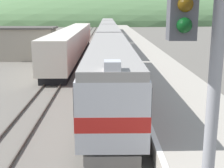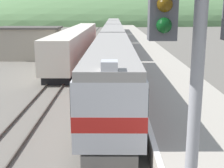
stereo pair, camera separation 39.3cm
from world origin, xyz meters
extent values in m
cube|color=#4C443D|center=(-0.72, 70.00, 0.08)|extent=(0.08, 180.00, 0.16)
cube|color=#4C443D|center=(0.72, 70.00, 0.08)|extent=(0.08, 180.00, 0.16)
cube|color=#4C443D|center=(-5.72, 70.00, 0.08)|extent=(0.08, 180.00, 0.16)
cube|color=#4C443D|center=(-4.28, 70.00, 0.08)|extent=(0.08, 180.00, 0.16)
cube|color=#9E9689|center=(4.59, 50.00, 0.50)|extent=(5.70, 140.00, 0.99)
cube|color=silver|center=(1.85, 50.00, 1.00)|extent=(0.24, 140.00, 0.01)
ellipsoid|color=#517547|center=(0.00, 167.49, 0.00)|extent=(194.55, 87.55, 36.33)
cube|color=gray|center=(-11.06, 40.67, 2.03)|extent=(7.65, 4.33, 4.06)
cube|color=#47423D|center=(-11.06, 40.67, 4.18)|extent=(8.15, 4.83, 0.24)
cube|color=black|center=(0.00, 21.01, 0.42)|extent=(2.42, 20.19, 0.85)
cube|color=#BCBCC1|center=(0.00, 21.01, 2.31)|extent=(2.95, 21.48, 2.93)
cube|color=red|center=(0.00, 21.01, 2.08)|extent=(2.98, 21.50, 0.64)
cube|color=black|center=(0.00, 21.01, 2.96)|extent=(2.98, 20.19, 0.88)
cube|color=gray|center=(0.00, 21.01, 3.98)|extent=(2.78, 21.48, 0.40)
cube|color=black|center=(0.00, 11.40, 2.96)|extent=(2.99, 2.20, 1.17)
cube|color=#BCBCC1|center=(0.00, 10.72, 4.36)|extent=(0.64, 0.80, 0.36)
cube|color=slate|center=(0.00, 10.47, 0.38)|extent=(2.30, 0.40, 0.77)
cube|color=black|center=(0.00, 42.29, 0.42)|extent=(2.42, 18.14, 0.85)
cube|color=#BCBCC1|center=(0.00, 42.29, 2.31)|extent=(2.95, 19.30, 2.93)
cube|color=red|center=(0.00, 42.29, 2.08)|extent=(2.98, 19.32, 0.64)
cube|color=black|center=(0.00, 42.29, 2.96)|extent=(2.98, 18.14, 0.88)
cube|color=gray|center=(0.00, 42.29, 3.98)|extent=(2.78, 19.30, 0.40)
cube|color=black|center=(0.00, 62.49, 0.42)|extent=(2.42, 18.14, 0.85)
cube|color=#BCBCC1|center=(0.00, 62.49, 2.31)|extent=(2.95, 19.30, 2.93)
cube|color=red|center=(0.00, 62.49, 2.08)|extent=(2.98, 19.32, 0.64)
cube|color=black|center=(0.00, 62.49, 2.96)|extent=(2.98, 18.14, 0.88)
cube|color=gray|center=(0.00, 62.49, 3.98)|extent=(2.78, 19.30, 0.40)
cube|color=black|center=(0.00, 82.69, 0.42)|extent=(2.42, 18.14, 0.85)
cube|color=#BCBCC1|center=(0.00, 82.69, 2.31)|extent=(2.95, 19.30, 2.93)
cube|color=red|center=(0.00, 82.69, 2.08)|extent=(2.98, 19.32, 0.64)
cube|color=black|center=(0.00, 82.69, 2.96)|extent=(2.98, 18.14, 0.88)
cube|color=gray|center=(0.00, 82.69, 3.98)|extent=(2.78, 19.30, 0.40)
cube|color=black|center=(-5.00, 43.36, 0.40)|extent=(2.46, 35.76, 0.80)
cube|color=beige|center=(-5.00, 43.36, 2.37)|extent=(2.90, 37.24, 3.15)
cylinder|color=gray|center=(1.43, 3.54, 4.00)|extent=(0.20, 0.20, 7.99)
cube|color=#424247|center=(0.88, 3.54, 6.48)|extent=(0.40, 0.28, 1.02)
sphere|color=#412C05|center=(0.88, 3.37, 6.48)|extent=(0.22, 0.22, 0.22)
sphere|color=black|center=(0.88, 3.37, 6.20)|extent=(0.22, 0.22, 0.22)
camera|label=1|loc=(-0.21, -1.05, 6.40)|focal=50.00mm
camera|label=2|loc=(0.19, -1.05, 6.40)|focal=50.00mm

